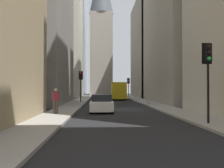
# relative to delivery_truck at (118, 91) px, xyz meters

# --- Properties ---
(ground_plane) EXTENTS (135.00, 135.00, 0.00)m
(ground_plane) POSITION_rel_delivery_truck_xyz_m (-19.22, 1.40, -1.46)
(ground_plane) COLOR black
(sidewalk_right) EXTENTS (90.00, 2.20, 0.14)m
(sidewalk_right) POSITION_rel_delivery_truck_xyz_m (-19.22, 5.90, -1.39)
(sidewalk_right) COLOR gray
(sidewalk_right) RESTS_ON ground_plane
(sidewalk_left) EXTENTS (90.00, 2.20, 0.14)m
(sidewalk_left) POSITION_rel_delivery_truck_xyz_m (-19.22, -3.10, -1.39)
(sidewalk_left) COLOR gray
(sidewalk_left) RESTS_ON ground_plane
(building_left_far) EXTENTS (18.70, 10.00, 19.65)m
(building_left_far) POSITION_rel_delivery_truck_xyz_m (9.39, -9.20, 8.37)
(building_left_far) COLOR gray
(building_left_far) RESTS_ON ground_plane
(building_right_far) EXTENTS (13.01, 10.50, 26.22)m
(building_right_far) POSITION_rel_delivery_truck_xyz_m (11.93, 11.99, 11.66)
(building_right_far) COLOR beige
(building_right_far) RESTS_ON ground_plane
(church_spire) EXTENTS (5.97, 5.97, 33.82)m
(church_spire) POSITION_rel_delivery_truck_xyz_m (21.49, 2.75, 16.23)
(church_spire) COLOR gray
(church_spire) RESTS_ON ground_plane
(delivery_truck) EXTENTS (6.46, 2.25, 2.84)m
(delivery_truck) POSITION_rel_delivery_truck_xyz_m (0.00, 0.00, 0.00)
(delivery_truck) COLOR yellow
(delivery_truck) RESTS_ON ground_plane
(sedan_white) EXTENTS (4.30, 1.78, 1.42)m
(sedan_white) POSITION_rel_delivery_truck_xyz_m (-21.85, 2.80, -0.80)
(sedan_white) COLOR silver
(sedan_white) RESTS_ON ground_plane
(traffic_light_foreground) EXTENTS (0.43, 0.52, 4.14)m
(traffic_light_foreground) POSITION_rel_delivery_truck_xyz_m (-29.86, -2.63, 1.72)
(traffic_light_foreground) COLOR black
(traffic_light_foreground) RESTS_ON sidewalk_left
(traffic_light_midblock) EXTENTS (0.43, 0.52, 4.00)m
(traffic_light_midblock) POSITION_rel_delivery_truck_xyz_m (-8.94, 5.49, 1.62)
(traffic_light_midblock) COLOR black
(traffic_light_midblock) RESTS_ON sidewalk_right
(traffic_light_far_junction) EXTENTS (0.43, 0.52, 3.79)m
(traffic_light_far_junction) POSITION_rel_delivery_truck_xyz_m (8.74, -2.65, 1.46)
(traffic_light_far_junction) COLOR black
(traffic_light_far_junction) RESTS_ON sidewalk_left
(pedestrian) EXTENTS (0.26, 0.44, 1.78)m
(pedestrian) POSITION_rel_delivery_truck_xyz_m (-24.46, 6.03, -0.35)
(pedestrian) COLOR #473D33
(pedestrian) RESTS_ON sidewalk_right
(discarded_bottle) EXTENTS (0.07, 0.07, 0.27)m
(discarded_bottle) POSITION_rel_delivery_truck_xyz_m (-15.53, -2.20, -1.21)
(discarded_bottle) COLOR brown
(discarded_bottle) RESTS_ON sidewalk_left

